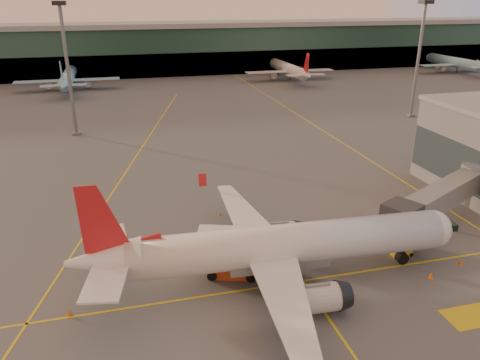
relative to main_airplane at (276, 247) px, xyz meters
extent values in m
plane|color=#4C4F54|center=(-2.31, -5.86, -3.78)|extent=(600.00, 600.00, 0.00)
cube|color=gold|center=(-2.31, -0.86, -3.77)|extent=(80.00, 0.25, 0.01)
cube|color=gold|center=(-12.31, 39.14, -3.77)|extent=(31.30, 115.98, 0.01)
cube|color=gold|center=(27.69, 64.14, -3.77)|extent=(0.25, 160.00, 0.01)
cube|color=gold|center=(15.69, -9.86, -3.77)|extent=(6.00, 3.00, 0.01)
cube|color=#19382D|center=(-2.31, 136.14, 4.22)|extent=(400.00, 18.00, 16.00)
cube|color=gray|center=(-2.31, 136.14, 13.02)|extent=(400.00, 20.00, 1.60)
cube|color=black|center=(-2.31, 127.64, 0.22)|extent=(400.00, 1.00, 8.00)
cube|color=#2D3D47|center=(30.74, 12.14, 1.22)|extent=(0.30, 21.60, 6.00)
cylinder|color=slate|center=(-22.31, 60.14, 8.72)|extent=(0.70, 0.70, 25.00)
cube|color=black|center=(-22.31, 60.14, 21.42)|extent=(2.40, 2.40, 0.80)
cube|color=slate|center=(-22.31, 60.14, -3.53)|extent=(1.60, 1.60, 0.50)
cylinder|color=slate|center=(52.69, 56.14, 8.72)|extent=(0.70, 0.70, 25.00)
cube|color=black|center=(52.69, 56.14, 21.42)|extent=(2.40, 2.40, 0.80)
cube|color=slate|center=(52.69, 56.14, -3.53)|extent=(1.60, 1.60, 0.50)
cylinder|color=white|center=(1.32, -0.07, 0.21)|extent=(31.26, 5.67, 3.99)
sphere|color=white|center=(16.84, -0.92, 0.21)|extent=(3.91, 3.91, 3.91)
cube|color=black|center=(17.98, -0.98, 0.71)|extent=(1.93, 2.69, 0.70)
cone|color=white|center=(-16.09, 0.88, 0.51)|extent=(7.02, 4.16, 3.79)
cube|color=white|center=(-15.90, -2.55, 0.61)|extent=(4.40, 6.94, 0.20)
cylinder|color=silver|center=(1.75, -6.17, -1.98)|extent=(4.30, 2.82, 2.59)
cylinder|color=black|center=(-1.09, -2.54, -2.88)|extent=(1.87, 1.49, 1.80)
cylinder|color=black|center=(-1.09, -2.54, -2.33)|extent=(0.36, 0.36, 1.10)
cube|color=white|center=(-15.52, 4.26, 0.61)|extent=(3.76, 6.70, 0.20)
cylinder|color=silver|center=(2.41, 5.94, -1.98)|extent=(4.30, 2.82, 2.59)
cylinder|color=black|center=(-0.81, 2.64, -2.88)|extent=(1.87, 1.49, 1.80)
cylinder|color=black|center=(-0.81, 2.64, -2.33)|extent=(0.36, 0.36, 1.10)
cube|color=slate|center=(0.19, -0.01, -1.09)|extent=(10.02, 3.72, 1.60)
cylinder|color=black|center=(13.81, -0.75, -2.88)|extent=(1.30, 0.87, 1.26)
cube|color=slate|center=(23.03, 5.68, 0.51)|extent=(18.51, 11.24, 2.70)
cube|color=#2D3035|center=(14.88, 1.82, 0.51)|extent=(4.58, 4.58, 3.00)
cube|color=#2D3035|center=(16.38, 2.72, -2.58)|extent=(1.60, 2.40, 2.40)
cylinder|color=black|center=(16.38, 1.62, -3.38)|extent=(0.80, 0.40, 0.80)
cylinder|color=black|center=(16.38, 3.82, -3.38)|extent=(0.80, 0.40, 0.80)
cylinder|color=slate|center=(23.03, 5.68, -2.28)|extent=(0.50, 0.50, 2.99)
cylinder|color=slate|center=(31.69, 10.14, 0.51)|extent=(4.40, 4.40, 3.00)
cylinder|color=slate|center=(31.69, 10.14, -2.28)|extent=(2.40, 2.40, 2.99)
cube|color=#BF3E1B|center=(-3.81, 2.20, -2.97)|extent=(4.11, 3.57, 1.62)
cube|color=silver|center=(-4.11, 2.31, -0.43)|extent=(6.80, 4.58, 3.02)
cylinder|color=black|center=(-6.06, 1.60, -3.29)|extent=(1.04, 0.67, 0.97)
cylinder|color=black|center=(-2.39, 0.35, -3.29)|extent=(1.04, 0.67, 0.97)
cube|color=#BA8E17|center=(14.93, 0.91, -3.17)|extent=(2.15, 1.43, 1.22)
cylinder|color=black|center=(14.19, 0.32, -3.53)|extent=(0.53, 0.31, 0.51)
cylinder|color=black|center=(15.80, 0.50, -3.53)|extent=(0.53, 0.31, 0.51)
cone|color=#DE5F0B|center=(20.03, -2.28, -3.49)|extent=(0.45, 0.45, 0.57)
cube|color=#DE5F0B|center=(20.03, -2.28, -3.76)|extent=(0.39, 0.39, 0.03)
cone|color=#DE5F0B|center=(-19.49, -0.59, -3.48)|extent=(0.47, 0.47, 0.60)
cube|color=#DE5F0B|center=(-19.49, -0.59, -3.76)|extent=(0.41, 0.41, 0.03)
cone|color=#DE5F0B|center=(-2.08, 15.99, -3.54)|extent=(0.38, 0.38, 0.49)
cube|color=#DE5F0B|center=(-2.08, 15.99, -3.77)|extent=(0.33, 0.33, 0.03)
cone|color=#DE5F0B|center=(15.35, -3.68, -3.46)|extent=(0.50, 0.50, 0.64)
cube|color=#DE5F0B|center=(15.35, -3.68, -3.76)|extent=(0.43, 0.43, 0.03)
camera|label=1|loc=(-13.53, -37.62, 22.84)|focal=35.00mm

